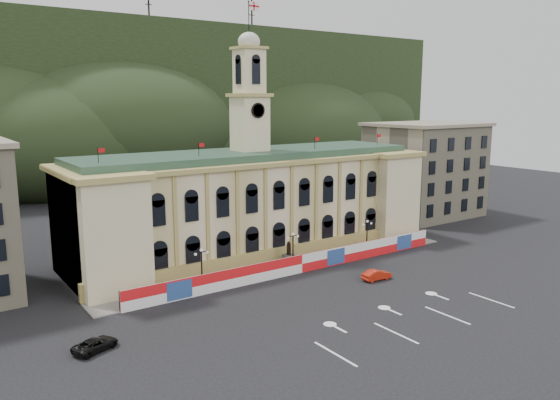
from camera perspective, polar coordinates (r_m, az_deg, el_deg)
ground at (r=64.27m, az=10.52°, el=-10.87°), size 260.00×260.00×0.00m
lane_markings at (r=61.15m, az=13.92°, el=-12.14°), size 26.00×10.00×0.02m
hill_ridge at (r=169.26m, az=-20.36°, el=8.60°), size 230.00×80.00×64.00m
city_hall at (r=83.02m, az=-2.96°, el=-0.18°), size 56.20×17.60×37.10m
side_building_right at (r=113.45m, az=14.88°, el=3.12°), size 21.00×17.00×18.60m
hoarding_fence at (r=74.57m, az=2.28°, el=-6.64°), size 50.00×0.44×2.50m
pavement at (r=76.94m, az=1.03°, el=-7.00°), size 56.00×5.50×0.16m
statue at (r=76.81m, az=0.92°, el=-6.17°), size 1.40×1.40×3.72m
lamp_left at (r=68.50m, az=-8.19°, el=-6.72°), size 1.96×0.44×5.15m
lamp_center at (r=75.51m, az=1.37°, el=-4.98°), size 1.96×0.44×5.15m
lamp_right at (r=84.29m, az=9.08°, el=-3.46°), size 1.96×0.44×5.15m
red_sedan at (r=72.81m, az=10.06°, el=-7.70°), size 2.00×4.31×1.35m
black_suv at (r=55.56m, az=-18.74°, el=-14.11°), size 4.90×5.72×1.22m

